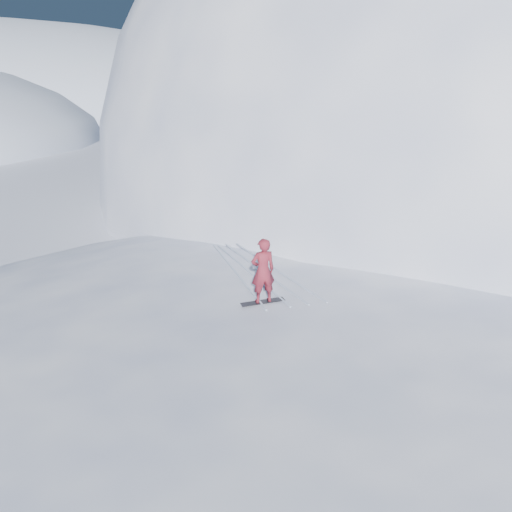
# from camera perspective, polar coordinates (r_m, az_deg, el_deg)

# --- Properties ---
(ground) EXTENTS (400.00, 400.00, 0.00)m
(ground) POSITION_cam_1_polar(r_m,az_deg,el_deg) (13.90, 9.17, -19.77)
(ground) COLOR white
(ground) RESTS_ON ground
(near_ridge) EXTENTS (36.00, 28.00, 4.80)m
(near_ridge) POSITION_cam_1_polar(r_m,az_deg,el_deg) (16.43, 8.80, -12.57)
(near_ridge) COLOR white
(near_ridge) RESTS_ON ground
(summit_peak) EXTENTS (60.00, 56.00, 56.00)m
(summit_peak) POSITION_cam_1_polar(r_m,az_deg,el_deg) (45.19, 24.17, 7.64)
(summit_peak) COLOR white
(summit_peak) RESTS_ON ground
(peak_shoulder) EXTENTS (28.00, 24.00, 18.00)m
(peak_shoulder) POSITION_cam_1_polar(r_m,az_deg,el_deg) (34.14, 13.28, 5.09)
(peak_shoulder) COLOR white
(peak_shoulder) RESTS_ON ground
(wind_bumps) EXTENTS (16.00, 14.40, 1.00)m
(wind_bumps) POSITION_cam_1_polar(r_m,az_deg,el_deg) (15.31, 4.30, -15.13)
(wind_bumps) COLOR white
(wind_bumps) RESTS_ON ground
(snowboard) EXTENTS (1.37, 0.42, 0.02)m
(snowboard) POSITION_cam_1_polar(r_m,az_deg,el_deg) (14.93, 0.78, -5.25)
(snowboard) COLOR black
(snowboard) RESTS_ON near_ridge
(snowboarder) EXTENTS (0.78, 0.56, 1.98)m
(snowboarder) POSITION_cam_1_polar(r_m,az_deg,el_deg) (14.52, 0.80, -1.70)
(snowboarder) COLOR maroon
(snowboarder) RESTS_ON snowboard
(board_tracks) EXTENTS (2.74, 5.96, 0.04)m
(board_tracks) POSITION_cam_1_polar(r_m,az_deg,el_deg) (17.15, -0.08, -1.62)
(board_tracks) COLOR silver
(board_tracks) RESTS_ON ground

